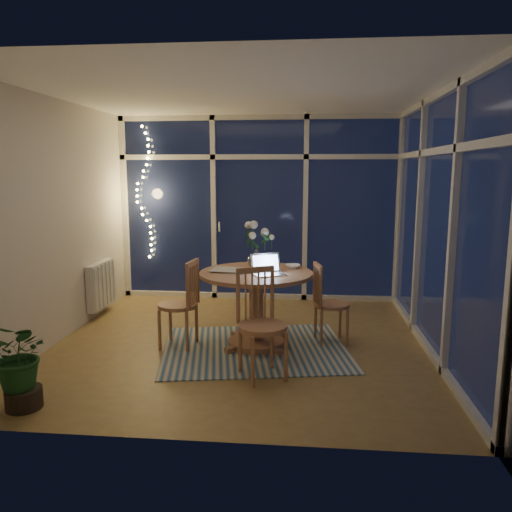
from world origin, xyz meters
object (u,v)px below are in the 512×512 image
at_px(dining_table, 256,309).
at_px(chair_right, 332,303).
at_px(chair_left, 178,303).
at_px(chair_front, 263,324).
at_px(flower_vase, 257,258).
at_px(laptop, 269,264).
at_px(potted_plant, 21,362).

distance_m(dining_table, chair_right, 0.82).
height_order(dining_table, chair_left, chair_left).
relative_size(dining_table, chair_front, 1.18).
height_order(chair_left, chair_right, chair_left).
xyz_separation_m(chair_right, chair_front, (-0.66, -1.01, 0.06)).
height_order(chair_right, flower_vase, flower_vase).
bearing_deg(chair_front, chair_left, 115.94).
relative_size(chair_front, laptop, 3.24).
relative_size(dining_table, chair_right, 1.33).
bearing_deg(chair_right, flower_vase, 76.31).
bearing_deg(chair_right, chair_left, 88.65).
relative_size(chair_right, laptop, 2.87).
bearing_deg(flower_vase, potted_plant, -132.54).
bearing_deg(chair_left, potted_plant, -23.43).
height_order(chair_front, potted_plant, chair_front).
relative_size(chair_left, chair_right, 1.07).
distance_m(chair_right, potted_plant, 3.04).
bearing_deg(chair_right, chair_front, 135.31).
height_order(chair_front, laptop, laptop).
bearing_deg(potted_plant, laptop, 38.15).
bearing_deg(chair_left, chair_right, 106.82).
height_order(dining_table, flower_vase, flower_vase).
relative_size(dining_table, chair_left, 1.25).
bearing_deg(laptop, chair_left, 152.25).
distance_m(chair_left, potted_plant, 1.72).
relative_size(chair_left, potted_plant, 1.24).
bearing_deg(chair_left, chair_front, 59.56).
height_order(chair_left, laptop, laptop).
height_order(chair_right, potted_plant, chair_right).
bearing_deg(dining_table, chair_front, -80.36).
height_order(chair_left, flower_vase, flower_vase).
bearing_deg(chair_front, flower_vase, 71.29).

